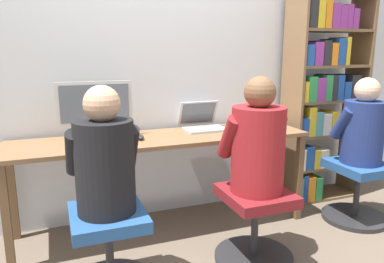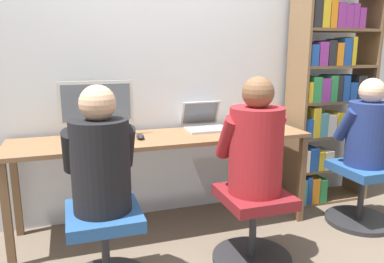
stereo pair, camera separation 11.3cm
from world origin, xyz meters
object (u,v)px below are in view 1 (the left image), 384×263
(laptop, at_px, (203,124))
(person_at_monitor, at_px, (105,159))
(desktop_monitor, at_px, (95,107))
(person_at_laptop, at_px, (258,143))
(office_chair_side, at_px, (357,189))
(person_near_shelf, at_px, (363,127))
(keyboard, at_px, (104,141))
(bookshelf, at_px, (320,96))
(office_chair_left, at_px, (109,248))
(office_chair_right, at_px, (255,223))

(laptop, relative_size, person_at_monitor, 0.46)
(desktop_monitor, relative_size, person_at_laptop, 0.74)
(laptop, xyz_separation_m, person_at_monitor, (-0.90, -0.76, 0.01))
(office_chair_side, height_order, person_near_shelf, person_near_shelf)
(keyboard, bearing_deg, bookshelf, 3.66)
(keyboard, height_order, person_near_shelf, person_near_shelf)
(person_at_monitor, relative_size, office_chair_side, 1.35)
(office_chair_side, bearing_deg, laptop, 154.25)
(desktop_monitor, relative_size, office_chair_left, 1.03)
(laptop, height_order, person_at_laptop, person_at_laptop)
(desktop_monitor, relative_size, bookshelf, 0.29)
(office_chair_left, xyz_separation_m, office_chair_right, (0.95, -0.02, 0.00))
(laptop, bearing_deg, keyboard, -167.92)
(laptop, relative_size, person_at_laptop, 0.45)
(person_at_laptop, bearing_deg, person_at_monitor, 178.60)
(bookshelf, height_order, person_near_shelf, bookshelf)
(laptop, height_order, office_chair_left, laptop)
(keyboard, xyz_separation_m, person_at_monitor, (-0.07, -0.58, 0.04))
(keyboard, bearing_deg, person_near_shelf, -10.68)
(office_chair_left, height_order, person_near_shelf, person_near_shelf)
(keyboard, relative_size, office_chair_left, 0.72)
(desktop_monitor, bearing_deg, keyboard, -81.26)
(office_chair_right, relative_size, person_near_shelf, 0.77)
(desktop_monitor, height_order, office_chair_left, desktop_monitor)
(person_at_laptop, xyz_separation_m, office_chair_side, (1.10, 0.23, -0.55))
(desktop_monitor, bearing_deg, office_chair_side, -15.45)
(office_chair_left, relative_size, office_chair_side, 1.00)
(desktop_monitor, relative_size, keyboard, 1.43)
(desktop_monitor, bearing_deg, laptop, 0.05)
(laptop, bearing_deg, desktop_monitor, -179.95)
(office_chair_right, bearing_deg, office_chair_side, 12.05)
(desktop_monitor, xyz_separation_m, laptop, (0.85, 0.00, -0.19))
(person_at_monitor, distance_m, bookshelf, 2.16)
(office_chair_side, bearing_deg, keyboard, 169.18)
(person_at_monitor, relative_size, person_at_laptop, 0.97)
(desktop_monitor, distance_m, office_chair_left, 1.05)
(keyboard, distance_m, office_chair_left, 0.77)
(desktop_monitor, relative_size, person_near_shelf, 0.80)
(office_chair_right, relative_size, person_at_laptop, 0.72)
(keyboard, distance_m, person_at_laptop, 1.07)
(office_chair_side, distance_m, person_near_shelf, 0.52)
(office_chair_side, relative_size, person_near_shelf, 0.77)
(laptop, distance_m, office_chair_side, 1.38)
(desktop_monitor, xyz_separation_m, office_chair_left, (-0.05, -0.77, -0.71))
(keyboard, xyz_separation_m, office_chair_right, (0.88, -0.61, -0.49))
(office_chair_left, bearing_deg, person_near_shelf, 6.02)
(person_at_monitor, bearing_deg, person_at_laptop, -1.40)
(desktop_monitor, relative_size, office_chair_side, 1.03)
(keyboard, xyz_separation_m, office_chair_left, (-0.07, -0.59, -0.49))
(person_at_laptop, xyz_separation_m, bookshelf, (1.08, 0.73, 0.16))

